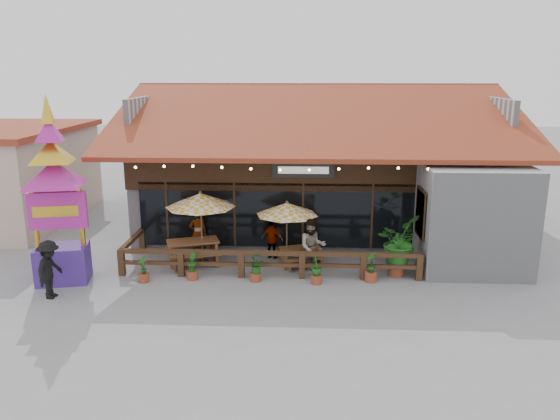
# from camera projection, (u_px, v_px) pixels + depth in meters

# --- Properties ---
(ground) EXTENTS (100.00, 100.00, 0.00)m
(ground) POSITION_uv_depth(u_px,v_px,m) (317.00, 273.00, 18.41)
(ground) COLOR gray
(ground) RESTS_ON ground
(restaurant_building) EXTENTS (15.50, 14.73, 6.09)m
(restaurant_building) POSITION_uv_depth(u_px,v_px,m) (321.00, 173.00, 24.24)
(restaurant_building) COLOR #ADADB2
(restaurant_building) RESTS_ON ground
(patio_railing) EXTENTS (10.00, 2.60, 0.92)m
(patio_railing) POSITION_uv_depth(u_px,v_px,m) (249.00, 257.00, 18.10)
(patio_railing) COLOR #4B2E1A
(patio_railing) RESTS_ON ground
(umbrella_left) EXTENTS (2.73, 2.73, 2.61)m
(umbrella_left) POSITION_uv_depth(u_px,v_px,m) (201.00, 200.00, 18.81)
(umbrella_left) COLOR brown
(umbrella_left) RESTS_ON ground
(umbrella_right) EXTENTS (2.49, 2.49, 2.31)m
(umbrella_right) POSITION_uv_depth(u_px,v_px,m) (287.00, 209.00, 18.71)
(umbrella_right) COLOR brown
(umbrella_right) RESTS_ON ground
(picnic_table_left) EXTENTS (2.17, 2.02, 0.85)m
(picnic_table_left) POSITION_uv_depth(u_px,v_px,m) (193.00, 248.00, 19.17)
(picnic_table_left) COLOR brown
(picnic_table_left) RESTS_ON ground
(picnic_table_right) EXTENTS (1.70, 1.58, 0.66)m
(picnic_table_right) POSITION_uv_depth(u_px,v_px,m) (300.00, 253.00, 19.01)
(picnic_table_right) COLOR brown
(picnic_table_right) RESTS_ON ground
(thai_sign_tower) EXTENTS (2.82, 2.82, 6.41)m
(thai_sign_tower) POSITION_uv_depth(u_px,v_px,m) (54.00, 179.00, 16.87)
(thai_sign_tower) COLOR #432485
(thai_sign_tower) RESTS_ON ground
(tropical_plant) EXTENTS (1.67, 1.79, 1.99)m
(tropical_plant) POSITION_uv_depth(u_px,v_px,m) (398.00, 242.00, 17.94)
(tropical_plant) COLOR brown
(tropical_plant) RESTS_ON ground
(diner_a) EXTENTS (0.74, 0.61, 1.75)m
(diner_a) POSITION_uv_depth(u_px,v_px,m) (198.00, 233.00, 19.86)
(diner_a) COLOR #322110
(diner_a) RESTS_ON ground
(diner_b) EXTENTS (1.00, 0.83, 1.88)m
(diner_b) POSITION_uv_depth(u_px,v_px,m) (312.00, 246.00, 18.19)
(diner_b) COLOR #322110
(diner_b) RESTS_ON ground
(diner_c) EXTENTS (0.91, 0.63, 1.44)m
(diner_c) POSITION_uv_depth(u_px,v_px,m) (272.00, 239.00, 19.67)
(diner_c) COLOR #322110
(diner_c) RESTS_ON ground
(pedestrian) EXTENTS (0.74, 1.20, 1.79)m
(pedestrian) POSITION_uv_depth(u_px,v_px,m) (50.00, 270.00, 16.20)
(pedestrian) COLOR black
(pedestrian) RESTS_ON ground
(planter_a) EXTENTS (0.35, 0.35, 0.85)m
(planter_a) POSITION_uv_depth(u_px,v_px,m) (143.00, 271.00, 17.55)
(planter_a) COLOR brown
(planter_a) RESTS_ON ground
(planter_b) EXTENTS (0.37, 0.39, 0.91)m
(planter_b) POSITION_uv_depth(u_px,v_px,m) (192.00, 268.00, 17.74)
(planter_b) COLOR brown
(planter_b) RESTS_ON ground
(planter_c) EXTENTS (0.69, 0.69, 0.86)m
(planter_c) POSITION_uv_depth(u_px,v_px,m) (255.00, 267.00, 17.58)
(planter_c) COLOR brown
(planter_c) RESTS_ON ground
(planter_d) EXTENTS (0.48, 0.48, 0.89)m
(planter_d) POSITION_uv_depth(u_px,v_px,m) (317.00, 271.00, 17.39)
(planter_d) COLOR brown
(planter_d) RESTS_ON ground
(planter_e) EXTENTS (0.40, 0.41, 0.98)m
(planter_e) POSITION_uv_depth(u_px,v_px,m) (371.00, 269.00, 17.56)
(planter_e) COLOR brown
(planter_e) RESTS_ON ground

